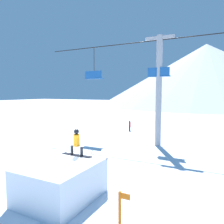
{
  "coord_description": "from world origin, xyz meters",
  "views": [
    {
      "loc": [
        6.66,
        -7.44,
        4.47
      ],
      "look_at": [
        0.69,
        4.07,
        3.32
      ],
      "focal_mm": 35.0,
      "sensor_mm": 36.0,
      "label": 1
    }
  ],
  "objects": [
    {
      "name": "ground_plane",
      "position": [
        0.0,
        0.0,
        0.0
      ],
      "size": [
        220.0,
        220.0,
        0.0
      ],
      "primitive_type": "plane",
      "color": "white"
    },
    {
      "name": "mountain_ridge",
      "position": [
        0.0,
        79.21,
        10.95
      ],
      "size": [
        76.22,
        76.22,
        21.9
      ],
      "color": "silver",
      "rests_on": "ground_plane"
    },
    {
      "name": "snow_ramp",
      "position": [
        0.69,
        -0.55,
        0.76
      ],
      "size": [
        2.66,
        3.25,
        1.52
      ],
      "color": "white",
      "rests_on": "ground_plane"
    },
    {
      "name": "snowboarder",
      "position": [
        0.56,
        0.72,
        2.14
      ],
      "size": [
        1.6,
        0.3,
        1.26
      ],
      "color": "black",
      "rests_on": "snow_ramp"
    },
    {
      "name": "chairlift",
      "position": [
        1.74,
        10.47,
        5.21
      ],
      "size": [
        22.2,
        0.5,
        9.14
      ],
      "color": "#9E9EA3",
      "rests_on": "ground_plane"
    },
    {
      "name": "trail_marker",
      "position": [
        3.78,
        -1.29,
        0.7
      ],
      "size": [
        0.41,
        0.1,
        1.29
      ],
      "color": "orange",
      "rests_on": "ground_plane"
    },
    {
      "name": "distant_skier",
      "position": [
        -3.14,
        15.97,
        0.67
      ],
      "size": [
        0.24,
        0.24,
        1.23
      ],
      "color": "black",
      "rests_on": "ground_plane"
    }
  ]
}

